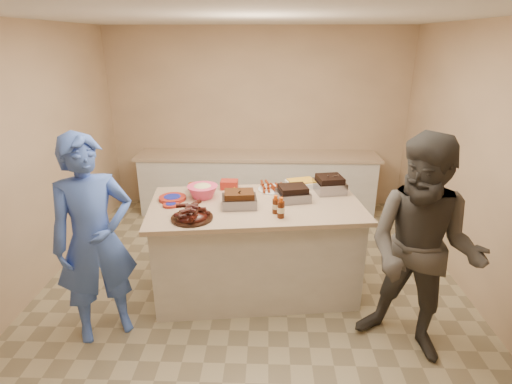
{
  "coord_description": "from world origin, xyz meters",
  "views": [
    {
      "loc": [
        0.16,
        -3.57,
        2.51
      ],
      "look_at": [
        0.04,
        0.14,
        1.09
      ],
      "focal_mm": 28.0,
      "sensor_mm": 36.0,
      "label": 1
    }
  ],
  "objects_px": {
    "bbq_bottle_a": "(275,213)",
    "bbq_bottle_b": "(281,217)",
    "mustard_bottle": "(235,197)",
    "rib_platter": "(192,219)",
    "roasting_pan": "(329,192)",
    "island": "(256,287)",
    "plastic_cup": "(193,191)",
    "guest_blue": "(109,329)",
    "coleslaw_bowl": "(203,197)",
    "guest_gray": "(406,347)"
  },
  "relations": [
    {
      "from": "island",
      "to": "bbq_bottle_a",
      "type": "bearing_deg",
      "value": -57.9
    },
    {
      "from": "coleslaw_bowl",
      "to": "plastic_cup",
      "type": "distance_m",
      "value": 0.21
    },
    {
      "from": "rib_platter",
      "to": "bbq_bottle_b",
      "type": "bearing_deg",
      "value": 3.94
    },
    {
      "from": "mustard_bottle",
      "to": "rib_platter",
      "type": "bearing_deg",
      "value": -122.42
    },
    {
      "from": "coleslaw_bowl",
      "to": "plastic_cup",
      "type": "bearing_deg",
      "value": 128.21
    },
    {
      "from": "plastic_cup",
      "to": "roasting_pan",
      "type": "bearing_deg",
      "value": 1.5
    },
    {
      "from": "mustard_bottle",
      "to": "coleslaw_bowl",
      "type": "bearing_deg",
      "value": -177.71
    },
    {
      "from": "guest_gray",
      "to": "plastic_cup",
      "type": "bearing_deg",
      "value": -176.17
    },
    {
      "from": "roasting_pan",
      "to": "plastic_cup",
      "type": "xyz_separation_m",
      "value": [
        -1.45,
        -0.04,
        0.0
      ]
    },
    {
      "from": "rib_platter",
      "to": "guest_gray",
      "type": "relative_size",
      "value": 0.2
    },
    {
      "from": "guest_blue",
      "to": "guest_gray",
      "type": "height_order",
      "value": "guest_gray"
    },
    {
      "from": "island",
      "to": "bbq_bottle_a",
      "type": "xyz_separation_m",
      "value": [
        0.19,
        -0.24,
        0.99
      ]
    },
    {
      "from": "island",
      "to": "guest_blue",
      "type": "bearing_deg",
      "value": -158.91
    },
    {
      "from": "island",
      "to": "bbq_bottle_b",
      "type": "xyz_separation_m",
      "value": [
        0.24,
        -0.33,
        0.99
      ]
    },
    {
      "from": "rib_platter",
      "to": "bbq_bottle_a",
      "type": "distance_m",
      "value": 0.77
    },
    {
      "from": "coleslaw_bowl",
      "to": "plastic_cup",
      "type": "height_order",
      "value": "coleslaw_bowl"
    },
    {
      "from": "rib_platter",
      "to": "roasting_pan",
      "type": "xyz_separation_m",
      "value": [
        1.34,
        0.73,
        0.0
      ]
    },
    {
      "from": "bbq_bottle_b",
      "to": "mustard_bottle",
      "type": "distance_m",
      "value": 0.67
    },
    {
      "from": "coleslaw_bowl",
      "to": "bbq_bottle_b",
      "type": "relative_size",
      "value": 1.59
    },
    {
      "from": "rib_platter",
      "to": "guest_gray",
      "type": "xyz_separation_m",
      "value": [
        1.9,
        -0.47,
        -0.99
      ]
    },
    {
      "from": "island",
      "to": "guest_gray",
      "type": "bearing_deg",
      "value": -39.59
    },
    {
      "from": "plastic_cup",
      "to": "guest_gray",
      "type": "xyz_separation_m",
      "value": [
        2.02,
        -1.16,
        -0.99
      ]
    },
    {
      "from": "island",
      "to": "plastic_cup",
      "type": "xyz_separation_m",
      "value": [
        -0.68,
        0.31,
        0.99
      ]
    },
    {
      "from": "island",
      "to": "rib_platter",
      "type": "bearing_deg",
      "value": -152.52
    },
    {
      "from": "roasting_pan",
      "to": "rib_platter",
      "type": "bearing_deg",
      "value": -161.88
    },
    {
      "from": "bbq_bottle_b",
      "to": "plastic_cup",
      "type": "xyz_separation_m",
      "value": [
        -0.92,
        0.64,
        0.0
      ]
    },
    {
      "from": "guest_blue",
      "to": "mustard_bottle",
      "type": "bearing_deg",
      "value": 6.61
    },
    {
      "from": "rib_platter",
      "to": "mustard_bottle",
      "type": "xyz_separation_m",
      "value": [
        0.34,
        0.54,
        0.0
      ]
    },
    {
      "from": "island",
      "to": "roasting_pan",
      "type": "relative_size",
      "value": 6.98
    },
    {
      "from": "island",
      "to": "roasting_pan",
      "type": "distance_m",
      "value": 1.3
    },
    {
      "from": "rib_platter",
      "to": "coleslaw_bowl",
      "type": "height_order",
      "value": "coleslaw_bowl"
    },
    {
      "from": "coleslaw_bowl",
      "to": "rib_platter",
      "type": "bearing_deg",
      "value": -91.72
    },
    {
      "from": "bbq_bottle_b",
      "to": "mustard_bottle",
      "type": "xyz_separation_m",
      "value": [
        -0.46,
        0.49,
        0.0
      ]
    },
    {
      "from": "roasting_pan",
      "to": "guest_blue",
      "type": "relative_size",
      "value": 0.16
    },
    {
      "from": "mustard_bottle",
      "to": "bbq_bottle_a",
      "type": "bearing_deg",
      "value": -43.48
    },
    {
      "from": "rib_platter",
      "to": "guest_blue",
      "type": "height_order",
      "value": "rib_platter"
    },
    {
      "from": "guest_gray",
      "to": "mustard_bottle",
      "type": "bearing_deg",
      "value": -179.22
    },
    {
      "from": "coleslaw_bowl",
      "to": "guest_gray",
      "type": "relative_size",
      "value": 0.16
    },
    {
      "from": "island",
      "to": "plastic_cup",
      "type": "height_order",
      "value": "plastic_cup"
    },
    {
      "from": "bbq_bottle_a",
      "to": "guest_gray",
      "type": "bearing_deg",
      "value": -28.51
    },
    {
      "from": "rib_platter",
      "to": "guest_gray",
      "type": "height_order",
      "value": "rib_platter"
    },
    {
      "from": "mustard_bottle",
      "to": "guest_gray",
      "type": "xyz_separation_m",
      "value": [
        1.56,
        -1.01,
        -0.99
      ]
    },
    {
      "from": "island",
      "to": "mustard_bottle",
      "type": "height_order",
      "value": "mustard_bottle"
    },
    {
      "from": "plastic_cup",
      "to": "guest_gray",
      "type": "bearing_deg",
      "value": -29.99
    },
    {
      "from": "roasting_pan",
      "to": "coleslaw_bowl",
      "type": "xyz_separation_m",
      "value": [
        -1.32,
        -0.2,
        0.0
      ]
    },
    {
      "from": "coleslaw_bowl",
      "to": "mustard_bottle",
      "type": "xyz_separation_m",
      "value": [
        0.33,
        0.01,
        0.0
      ]
    },
    {
      "from": "roasting_pan",
      "to": "guest_blue",
      "type": "xyz_separation_m",
      "value": [
        -2.11,
        -1.05,
        -0.99
      ]
    },
    {
      "from": "bbq_bottle_b",
      "to": "guest_blue",
      "type": "bearing_deg",
      "value": -166.48
    },
    {
      "from": "bbq_bottle_a",
      "to": "bbq_bottle_b",
      "type": "bearing_deg",
      "value": -63.8
    },
    {
      "from": "rib_platter",
      "to": "bbq_bottle_b",
      "type": "distance_m",
      "value": 0.81
    }
  ]
}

